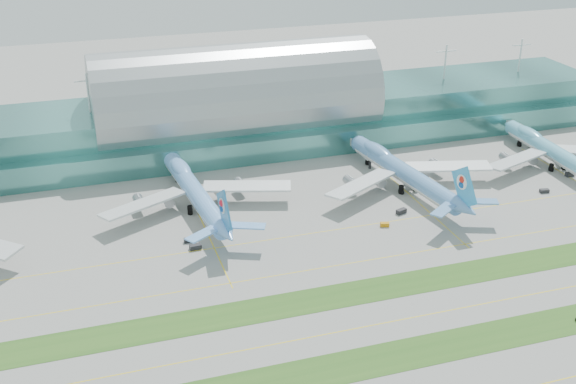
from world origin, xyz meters
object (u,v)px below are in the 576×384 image
object	(u,v)px
airliner_c	(403,171)
terminal	(236,112)
airliner_b	(194,190)
airliner_d	(553,151)

from	to	relation	value
airliner_c	terminal	bearing A→B (deg)	119.42
airliner_c	airliner_b	bearing A→B (deg)	167.67
terminal	airliner_d	distance (m)	131.64
terminal	airliner_b	xyz separation A→B (m)	(-29.58, -57.54, -7.50)
terminal	airliner_d	world-z (taller)	terminal
airliner_b	airliner_c	distance (m)	77.98
airliner_b	airliner_d	world-z (taller)	airliner_b
airliner_c	airliner_d	world-z (taller)	airliner_c
airliner_d	airliner_c	bearing A→B (deg)	-177.69
airliner_b	airliner_d	distance (m)	144.66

